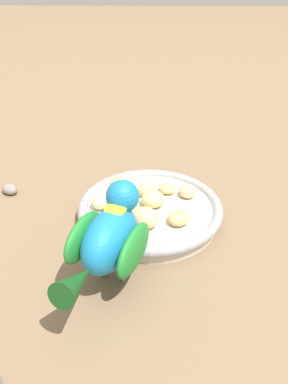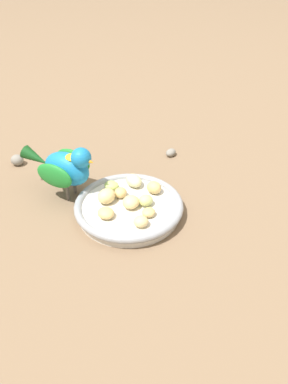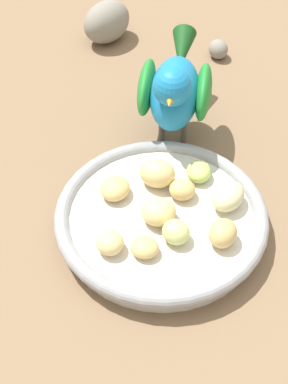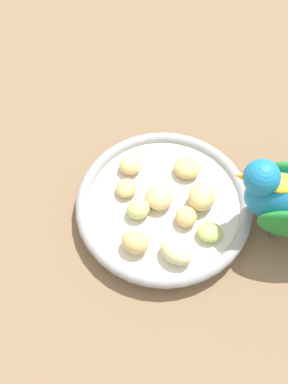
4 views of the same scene
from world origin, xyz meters
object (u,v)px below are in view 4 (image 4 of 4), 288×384
at_px(apple_piece_1, 186,217).
at_px(apple_piece_6, 187,168).
at_px(apple_piece_2, 202,196).
at_px(apple_piece_7, 130,165).
at_px(apple_piece_5, 138,209).
at_px(apple_piece_8, 210,232).
at_px(feeding_bowl, 164,206).
at_px(apple_piece_4, 159,197).
at_px(apple_piece_3, 126,188).
at_px(apple_piece_9, 177,251).
at_px(apple_piece_0, 135,242).

xyz_separation_m(apple_piece_1, apple_piece_6, (-0.02, -0.07, -0.00)).
relative_size(apple_piece_2, apple_piece_7, 1.36).
bearing_deg(apple_piece_5, apple_piece_8, 149.22).
xyz_separation_m(feeding_bowl, apple_piece_8, (-0.04, 0.05, 0.01)).
relative_size(feeding_bowl, apple_piece_4, 6.23).
bearing_deg(apple_piece_7, feeding_bowl, 118.22).
height_order(apple_piece_3, apple_piece_6, apple_piece_6).
relative_size(apple_piece_7, apple_piece_8, 0.92).
relative_size(apple_piece_2, apple_piece_9, 0.96).
bearing_deg(feeding_bowl, apple_piece_6, -133.50).
height_order(apple_piece_4, apple_piece_9, same).
distance_m(apple_piece_4, apple_piece_5, 0.03).
distance_m(apple_piece_1, apple_piece_5, 0.06).
height_order(apple_piece_0, apple_piece_4, same).
xyz_separation_m(apple_piece_2, apple_piece_4, (0.05, -0.01, -0.00)).
bearing_deg(apple_piece_7, apple_piece_2, 139.77).
bearing_deg(apple_piece_4, apple_piece_0, 53.19).
distance_m(apple_piece_8, apple_piece_9, 0.05).
relative_size(apple_piece_5, apple_piece_9, 0.71).
height_order(apple_piece_4, apple_piece_7, apple_piece_4).
distance_m(feeding_bowl, apple_piece_1, 0.04).
bearing_deg(apple_piece_7, apple_piece_5, 88.28).
xyz_separation_m(apple_piece_4, apple_piece_8, (-0.05, 0.05, -0.00)).
bearing_deg(apple_piece_6, apple_piece_9, 70.42).
relative_size(apple_piece_1, apple_piece_3, 0.99).
xyz_separation_m(apple_piece_3, apple_piece_5, (-0.01, 0.03, 0.00)).
relative_size(feeding_bowl, apple_piece_9, 5.46).
distance_m(apple_piece_0, apple_piece_2, 0.10).
xyz_separation_m(apple_piece_3, apple_piece_6, (-0.08, -0.01, 0.00)).
bearing_deg(apple_piece_2, apple_piece_8, 87.59).
xyz_separation_m(apple_piece_2, apple_piece_6, (0.01, -0.05, -0.01)).
bearing_deg(apple_piece_5, apple_piece_4, -159.71).
relative_size(apple_piece_4, apple_piece_7, 1.25).
bearing_deg(apple_piece_8, apple_piece_3, -42.50).
xyz_separation_m(apple_piece_4, apple_piece_7, (0.03, -0.05, -0.00)).
distance_m(apple_piece_2, apple_piece_3, 0.09).
bearing_deg(apple_piece_6, apple_piece_4, 39.74).
relative_size(apple_piece_1, apple_piece_6, 0.81).
bearing_deg(apple_piece_1, apple_piece_5, -21.48).
height_order(apple_piece_1, apple_piece_9, apple_piece_9).
xyz_separation_m(feeding_bowl, apple_piece_3, (0.04, -0.03, 0.01)).
xyz_separation_m(apple_piece_8, apple_piece_9, (0.04, 0.02, 0.00)).
bearing_deg(apple_piece_2, apple_piece_4, -11.99).
xyz_separation_m(apple_piece_4, apple_piece_5, (0.03, 0.01, -0.00)).
xyz_separation_m(apple_piece_1, apple_piece_8, (-0.02, 0.02, -0.00)).
bearing_deg(apple_piece_0, apple_piece_3, -92.36).
bearing_deg(apple_piece_2, apple_piece_0, 25.34).
bearing_deg(apple_piece_1, apple_piece_9, 62.98).
bearing_deg(apple_piece_4, apple_piece_2, 168.01).
relative_size(apple_piece_3, apple_piece_5, 0.97).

